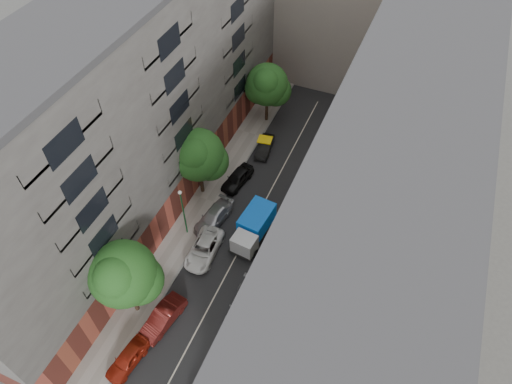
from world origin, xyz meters
The scene contains 21 objects.
ground centered at (0.00, 0.00, 0.00)m, with size 120.00×120.00×0.00m, color #4C4C49.
road_surface centered at (0.00, 0.00, 0.01)m, with size 8.00×44.00×0.02m, color black.
sidewalk_left centered at (-5.50, 0.00, 0.07)m, with size 3.00×44.00×0.15m, color gray.
sidewalk_right centered at (5.50, 0.00, 0.07)m, with size 3.00×44.00×0.15m, color gray.
building_left centered at (-11.00, 0.00, 10.00)m, with size 8.00×44.00×20.00m, color #474442.
building_right centered at (11.00, 0.00, 10.00)m, with size 8.00×44.00×20.00m, color tan.
building_endcap centered at (0.00, 28.00, 9.00)m, with size 18.00×12.00×18.00m, color slate.
tarp_truck centered at (0.60, -2.30, 1.42)m, with size 2.71×5.79×2.59m.
car_left_0 centered at (-3.60, -17.00, 0.67)m, with size 1.59×3.94×1.34m, color maroon.
car_left_1 centered at (-2.80, -13.06, 0.74)m, with size 1.57×4.51×1.48m, color #48110E.
car_left_2 centered at (-2.80, -5.80, 0.70)m, with size 2.33×5.05×1.40m, color silver.
car_left_3 centered at (-3.60, -2.20, 0.70)m, with size 1.97×4.84×1.41m, color #B0B0B5.
car_left_4 centered at (-3.60, 3.40, 0.73)m, with size 1.73×4.30×1.47m, color black.
car_left_5 centered at (-2.80, 9.00, 0.65)m, with size 1.38×3.94×1.30m, color black.
car_right_1 centered at (2.80, -9.55, 0.75)m, with size 2.09×5.15×1.49m, color slate.
car_right_2 centered at (3.18, -4.60, 0.68)m, with size 1.61×4.00×1.36m, color black.
tree_near centered at (-5.30, -13.08, 5.51)m, with size 5.43×5.17×8.18m.
tree_mid centered at (-6.30, 0.79, 5.09)m, with size 5.37×5.11×7.66m.
tree_far centered at (-4.50, 13.89, 4.95)m, with size 5.07×4.77×7.37m.
lamp_post centered at (-5.35, -4.36, 3.80)m, with size 0.36×0.36×5.84m.
pedestrian centered at (5.57, 2.20, 1.05)m, with size 0.65×0.43×1.79m, color black.
Camera 1 is at (10.62, -25.67, 35.07)m, focal length 32.00 mm.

